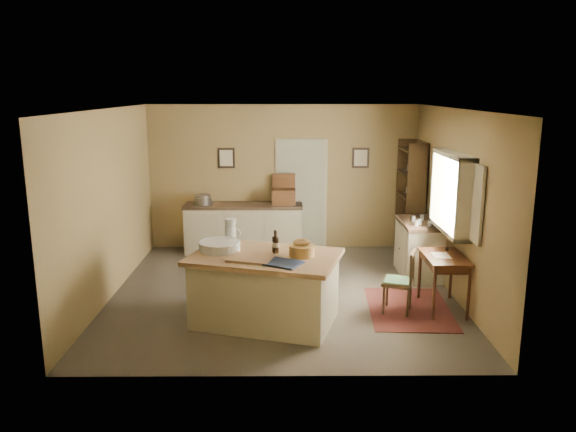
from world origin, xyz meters
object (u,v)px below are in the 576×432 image
(shelving_unit, at_px, (413,199))
(work_island, at_px, (264,286))
(sideboard, at_px, (244,226))
(writing_desk, at_px, (444,263))
(right_cabinet, at_px, (418,248))
(desk_chair, at_px, (398,282))

(shelving_unit, bearing_deg, work_island, -130.22)
(work_island, xyz_separation_m, shelving_unit, (2.59, 3.06, 0.55))
(work_island, relative_size, shelving_unit, 1.02)
(sideboard, height_order, writing_desk, sideboard)
(right_cabinet, bearing_deg, sideboard, 154.47)
(sideboard, bearing_deg, work_island, -81.52)
(writing_desk, height_order, desk_chair, desk_chair)
(writing_desk, relative_size, shelving_unit, 0.42)
(writing_desk, bearing_deg, desk_chair, -171.24)
(work_island, bearing_deg, shelving_unit, 66.26)
(work_island, distance_m, sideboard, 3.30)
(writing_desk, relative_size, desk_chair, 1.03)
(desk_chair, bearing_deg, right_cabinet, 86.27)
(writing_desk, bearing_deg, work_island, -170.32)
(sideboard, bearing_deg, shelving_unit, -3.72)
(sideboard, xyz_separation_m, writing_desk, (2.92, -2.84, 0.19))
(work_island, relative_size, right_cabinet, 1.95)
(desk_chair, xyz_separation_m, shelving_unit, (0.79, 2.74, 0.61))
(sideboard, bearing_deg, desk_chair, -52.25)
(work_island, distance_m, desk_chair, 1.82)
(right_cabinet, distance_m, shelving_unit, 1.34)
(work_island, height_order, writing_desk, work_island)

